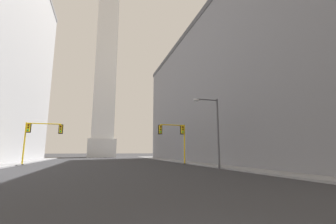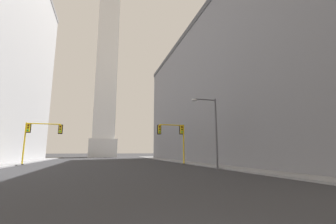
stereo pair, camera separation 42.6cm
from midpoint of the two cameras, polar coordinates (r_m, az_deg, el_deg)
sidewalk_right at (r=31.18m, az=10.78°, el=-12.84°), size 5.00×83.66×0.15m
building_right at (r=41.64m, az=19.06°, el=4.50°), size 19.80×54.59×23.46m
obelisk at (r=79.25m, az=-14.95°, el=14.63°), size 8.13×8.13×71.24m
traffic_light_mid_left at (r=34.95m, az=-29.77°, el=-4.59°), size 4.69×0.50×5.54m
traffic_light_mid_right at (r=31.28m, az=2.16°, el=-5.59°), size 3.98×0.51×5.44m
street_lamp at (r=23.36m, az=11.59°, el=-3.09°), size 2.76×0.36×7.13m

